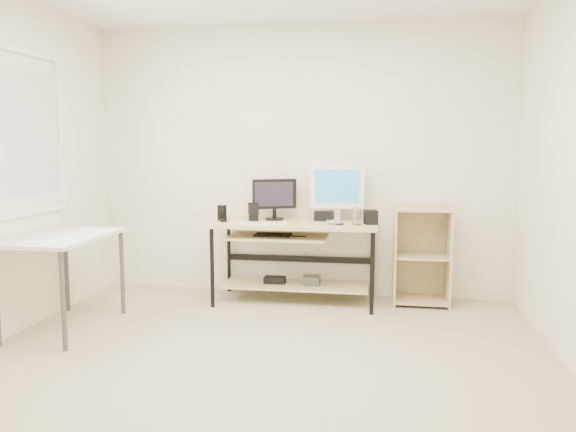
% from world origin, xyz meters
% --- Properties ---
extents(room, '(4.01, 4.01, 2.62)m').
position_xyz_m(room, '(-0.14, 0.04, 1.32)').
color(room, '#B9AD8E').
rests_on(room, ground).
extents(desk, '(1.50, 0.65, 0.75)m').
position_xyz_m(desk, '(-0.03, 1.66, 0.54)').
color(desk, '#D2BF85').
rests_on(desk, ground).
extents(side_table, '(0.60, 1.00, 0.75)m').
position_xyz_m(side_table, '(-1.68, 0.60, 0.67)').
color(side_table, white).
rests_on(side_table, ground).
extents(shelf_unit, '(0.50, 0.40, 0.90)m').
position_xyz_m(shelf_unit, '(1.15, 1.82, 0.45)').
color(shelf_unit, '#CCB37F').
rests_on(shelf_unit, ground).
extents(black_monitor, '(0.40, 0.22, 0.39)m').
position_xyz_m(black_monitor, '(-0.22, 1.80, 0.97)').
color(black_monitor, black).
rests_on(black_monitor, desk).
extents(white_imac, '(0.51, 0.16, 0.54)m').
position_xyz_m(white_imac, '(0.37, 1.82, 1.06)').
color(white_imac, silver).
rests_on(white_imac, desk).
extents(keyboard, '(0.46, 0.15, 0.02)m').
position_xyz_m(keyboard, '(-0.27, 1.48, 0.76)').
color(keyboard, white).
rests_on(keyboard, desk).
extents(mouse, '(0.09, 0.12, 0.04)m').
position_xyz_m(mouse, '(0.34, 1.58, 0.77)').
color(mouse, '#A7A7AC').
rests_on(mouse, desk).
extents(center_speaker, '(0.18, 0.08, 0.09)m').
position_xyz_m(center_speaker, '(0.25, 1.81, 0.79)').
color(center_speaker, black).
rests_on(center_speaker, desk).
extents(speaker_left, '(0.12, 0.12, 0.17)m').
position_xyz_m(speaker_left, '(-0.39, 1.66, 0.84)').
color(speaker_left, black).
rests_on(speaker_left, desk).
extents(speaker_right, '(0.14, 0.14, 0.13)m').
position_xyz_m(speaker_right, '(0.69, 1.63, 0.81)').
color(speaker_right, black).
rests_on(speaker_right, desk).
extents(audio_controller, '(0.08, 0.07, 0.15)m').
position_xyz_m(audio_controller, '(-0.69, 1.66, 0.82)').
color(audio_controller, black).
rests_on(audio_controller, desk).
extents(volume_puck, '(0.07, 0.07, 0.03)m').
position_xyz_m(volume_puck, '(-0.66, 1.59, 0.76)').
color(volume_puck, black).
rests_on(volume_puck, desk).
extents(smartphone, '(0.06, 0.12, 0.01)m').
position_xyz_m(smartphone, '(0.42, 1.58, 0.75)').
color(smartphone, black).
rests_on(smartphone, desk).
extents(coaster, '(0.11, 0.11, 0.01)m').
position_xyz_m(coaster, '(0.56, 1.58, 0.75)').
color(coaster, '#9B7146').
rests_on(coaster, desk).
extents(drinking_glass, '(0.08, 0.08, 0.15)m').
position_xyz_m(drinking_glass, '(0.56, 1.58, 0.83)').
color(drinking_glass, white).
rests_on(drinking_glass, coaster).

